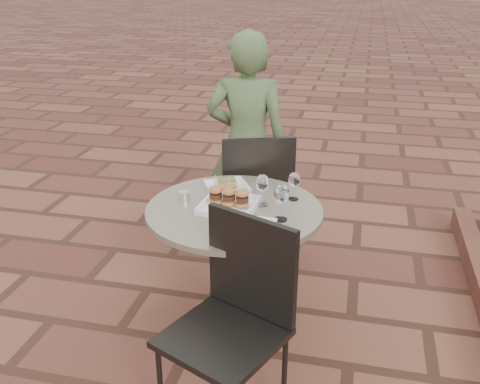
% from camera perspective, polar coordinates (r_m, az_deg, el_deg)
% --- Properties ---
extents(ground, '(60.00, 60.00, 0.00)m').
position_cam_1_polar(ground, '(3.00, -5.27, -15.62)').
color(ground, brown).
rests_on(ground, ground).
extents(cafe_table, '(0.90, 0.90, 0.73)m').
position_cam_1_polar(cafe_table, '(2.83, -0.59, -6.20)').
color(cafe_table, gray).
rests_on(cafe_table, ground).
extents(chair_far, '(0.56, 0.56, 0.93)m').
position_cam_1_polar(chair_far, '(3.37, 1.70, 0.11)').
color(chair_far, black).
rests_on(chair_far, ground).
extents(chair_near, '(0.58, 0.58, 0.93)m').
position_cam_1_polar(chair_near, '(2.29, -0.39, -12.15)').
color(chair_near, black).
rests_on(chair_near, ground).
extents(diner, '(0.58, 0.40, 1.50)m').
position_cam_1_polar(diner, '(3.60, 0.76, 5.08)').
color(diner, '#43562F').
rests_on(diner, ground).
extents(plate_salmon, '(0.30, 0.30, 0.06)m').
position_cam_1_polar(plate_salmon, '(2.93, -1.37, 0.60)').
color(plate_salmon, white).
rests_on(plate_salmon, cafe_table).
extents(plate_sliders, '(0.29, 0.29, 0.18)m').
position_cam_1_polar(plate_sliders, '(2.70, -1.19, -0.97)').
color(plate_sliders, white).
rests_on(plate_sliders, cafe_table).
extents(plate_tuna, '(0.26, 0.26, 0.03)m').
position_cam_1_polar(plate_tuna, '(2.47, 0.57, -4.05)').
color(plate_tuna, white).
rests_on(plate_tuna, cafe_table).
extents(wine_glass_right, '(0.08, 0.08, 0.18)m').
position_cam_1_polar(wine_glass_right, '(2.55, 4.44, -0.36)').
color(wine_glass_right, white).
rests_on(wine_glass_right, cafe_table).
extents(wine_glass_mid, '(0.07, 0.07, 0.17)m').
position_cam_1_polar(wine_glass_mid, '(2.70, 2.40, 0.91)').
color(wine_glass_mid, white).
rests_on(wine_glass_mid, cafe_table).
extents(wine_glass_far, '(0.06, 0.06, 0.15)m').
position_cam_1_polar(wine_glass_far, '(2.79, 5.81, 1.24)').
color(wine_glass_far, white).
rests_on(wine_glass_far, cafe_table).
extents(steel_ramekin, '(0.07, 0.07, 0.05)m').
position_cam_1_polar(steel_ramekin, '(2.81, -5.97, -0.41)').
color(steel_ramekin, silver).
rests_on(steel_ramekin, cafe_table).
extents(cutlery_set, '(0.09, 0.19, 0.00)m').
position_cam_1_polar(cutlery_set, '(2.46, 3.79, -4.56)').
color(cutlery_set, silver).
rests_on(cutlery_set, cafe_table).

